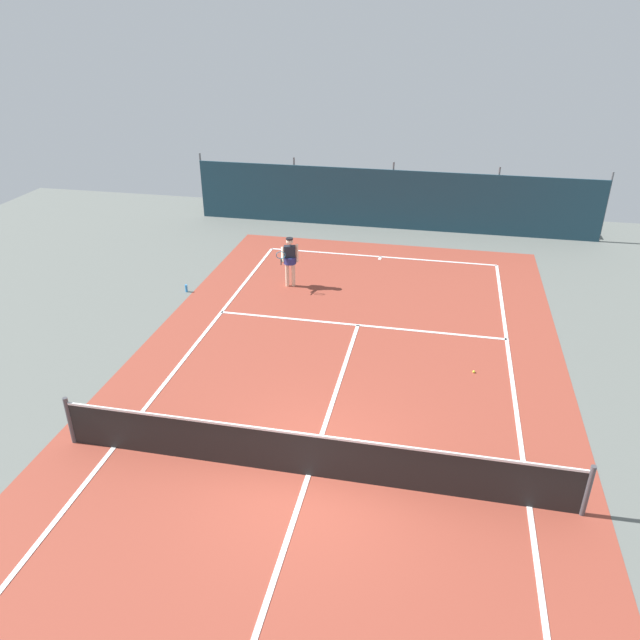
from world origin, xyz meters
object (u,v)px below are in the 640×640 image
tennis_player (290,258)px  tennis_ball_near_player (474,372)px  tennis_net (308,454)px  water_bottle (186,288)px

tennis_player → tennis_ball_near_player: bearing=129.0°
tennis_ball_near_player → tennis_net: bearing=-125.6°
tennis_net → tennis_player: bearing=106.5°
tennis_player → water_bottle: bearing=4.8°
tennis_net → tennis_ball_near_player: tennis_net is taller
tennis_ball_near_player → water_bottle: bearing=160.7°
tennis_ball_near_player → tennis_player: bearing=143.8°
water_bottle → tennis_ball_near_player: bearing=-19.3°
tennis_player → tennis_ball_near_player: tennis_player is taller
tennis_ball_near_player → water_bottle: water_bottle is taller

